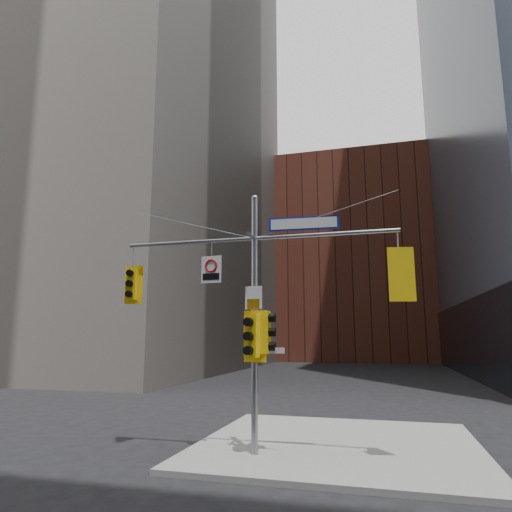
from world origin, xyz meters
The scene contains 14 objects.
ground centered at (0.00, 0.00, 0.00)m, with size 160.00×160.00×0.00m, color black.
sidewalk_corner centered at (2.00, 4.00, 0.07)m, with size 8.00×8.00×0.15m, color gray.
tower_nw centered at (-28.00, 32.00, 40.00)m, with size 36.00×36.00×80.00m, color gray.
brick_midrise centered at (0.00, 58.00, 14.00)m, with size 26.00×20.00×28.00m, color brown.
signal_assembly centered at (0.00, 1.99, 4.42)m, with size 8.00×0.80×7.30m.
traffic_light_west_arm centered at (-3.90, 2.01, 4.80)m, with size 0.56×0.48×1.18m.
traffic_light_east_arm centered at (3.92, 1.99, 4.80)m, with size 0.66×0.60×1.40m.
traffic_light_pole_side centered at (0.33, 2.00, 3.34)m, with size 0.44×0.38×1.16m.
traffic_light_pole_front centered at (0.00, 1.73, 3.23)m, with size 0.66×0.59×1.40m.
street_sign_blade centered at (1.43, 2.00, 6.35)m, with size 1.96×0.17×0.38m.
regulatory_sign_arm centered at (-1.31, 1.97, 5.18)m, with size 0.63×0.11×0.79m.
regulatory_sign_pole centered at (0.00, 1.88, 4.27)m, with size 0.49×0.07×0.65m.
street_blade_ew centered at (0.45, 2.00, 2.85)m, with size 0.79×0.13×0.16m.
street_blade_ns centered at (0.00, 2.45, 2.89)m, with size 0.04×0.73×0.15m.
Camera 1 is at (3.45, -10.34, 3.23)m, focal length 32.00 mm.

